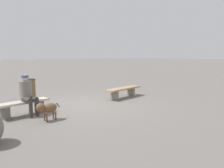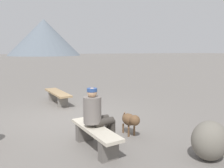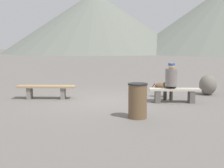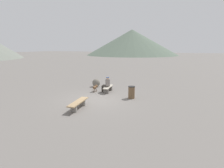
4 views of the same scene
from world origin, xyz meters
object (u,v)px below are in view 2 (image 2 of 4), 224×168
Objects in this scene: bench_right at (95,135)px; dog at (130,120)px; bench_left at (58,95)px; seated_person at (96,113)px; boulder at (210,140)px.

dog is at bearing 101.71° from bench_right.
bench_left is 4.02m from seated_person.
boulder reaches higher than dog.
bench_left is at bearing 170.91° from seated_person.
seated_person is at bearing -78.08° from dog.
dog is 1.74m from boulder.
dog reaches higher than bench_right.
seated_person is at bearing -6.74° from bench_left.
bench_left is at bearing -160.47° from boulder.
seated_person reaches higher than bench_left.
boulder is at bearing 46.99° from bench_right.
bench_left is 1.22× the size of bench_right.
boulder reaches higher than bench_right.
bench_right is (4.13, 0.12, -0.03)m from bench_left.
bench_right is 2.30× the size of dog.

